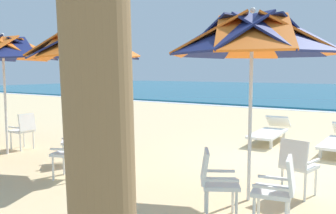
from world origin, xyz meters
TOP-DOWN VIEW (x-y plane):
  - ground_plane at (0.00, 0.00)m, footprint 80.00×80.00m
  - beach_umbrella_0 at (0.03, -2.03)m, footprint 2.34×2.34m
  - plastic_chair_0 at (0.56, -1.50)m, footprint 0.52×0.55m
  - plastic_chair_1 at (-0.10, -2.87)m, footprint 0.62×0.61m
  - plastic_chair_2 at (0.66, -2.75)m, footprint 0.54×0.52m
  - beach_umbrella_1 at (-3.08, -2.23)m, footprint 2.08×2.08m
  - plastic_chair_3 at (-2.89, -2.74)m, footprint 0.59×0.57m
  - plastic_chair_4 at (-3.61, -1.97)m, footprint 0.63×0.63m
  - plastic_chair_5 at (-2.47, -2.20)m, footprint 0.55×0.58m
  - beach_umbrella_2 at (-5.53, -2.27)m, footprint 2.36×2.36m
  - plastic_chair_7 at (-5.62, -1.79)m, footprint 0.48×0.45m
  - sun_lounger_1 at (-1.07, 2.35)m, footprint 0.72×2.17m

SIDE VIEW (x-z plane):
  - ground_plane at x=0.00m, z-range 0.00..0.00m
  - sun_lounger_1 at x=-1.07m, z-range -0.03..0.59m
  - plastic_chair_0 at x=0.56m, z-range 0.06..0.93m
  - plastic_chair_1 at x=-0.10m, z-range 0.06..0.93m
  - plastic_chair_2 at x=0.66m, z-range 0.06..0.93m
  - plastic_chair_3 at x=-2.89m, z-range 0.06..0.93m
  - plastic_chair_4 at x=-3.61m, z-range 0.06..0.93m
  - plastic_chair_5 at x=-2.47m, z-range 0.06..0.93m
  - plastic_chair_7 at x=-5.62m, z-range 0.06..0.93m
  - beach_umbrella_1 at x=-3.08m, z-range 0.96..3.64m
  - beach_umbrella_0 at x=0.03m, z-range 0.95..3.66m
  - beach_umbrella_2 at x=-5.53m, z-range 0.98..3.65m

